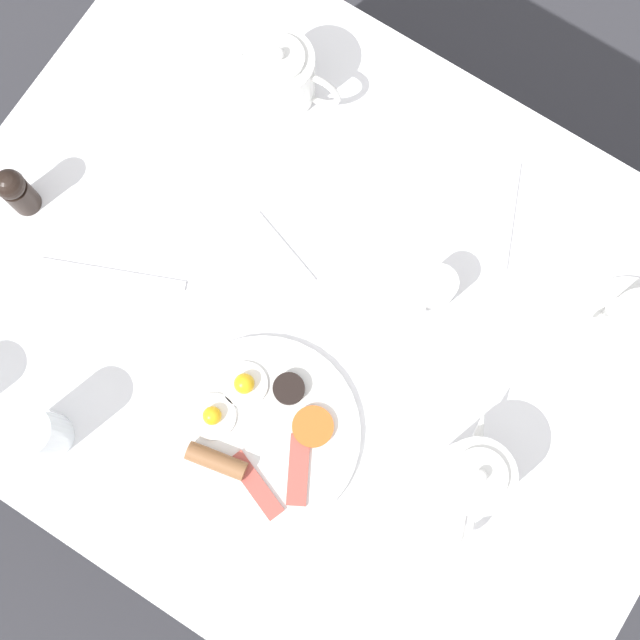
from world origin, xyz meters
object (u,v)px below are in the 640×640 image
water_glass_tall (39,433)px  teapot_near (473,478)px  knife_by_plate (112,274)px  teacup_with_saucer_left (634,323)px  breakfast_plate (260,432)px  creamer_jug (437,288)px  spoon_for_tea (284,248)px  fork_by_plate (509,216)px  salt_grinder (16,191)px  teapot_far (282,75)px

water_glass_tall → teapot_near: bearing=116.7°
knife_by_plate → teacup_with_saucer_left: bearing=116.6°
breakfast_plate → creamer_jug: bearing=161.5°
teapot_near → spoon_for_tea: size_ratio=1.36×
teapot_near → fork_by_plate: size_ratio=1.15×
salt_grinder → knife_by_plate: bearing=82.7°
water_glass_tall → creamer_jug: water_glass_tall is taller
breakfast_plate → creamer_jug: creamer_jug is taller
breakfast_plate → fork_by_plate: 0.50m
breakfast_plate → teapot_near: bearing=109.9°
breakfast_plate → water_glass_tall: bearing=-56.5°
spoon_for_tea → teapot_far: bearing=-146.8°
spoon_for_tea → fork_by_plate: bearing=131.1°
breakfast_plate → knife_by_plate: (-0.08, -0.32, -0.01)m
breakfast_plate → salt_grinder: salt_grinder is taller
teacup_with_saucer_left → knife_by_plate: size_ratio=0.72×
teapot_near → salt_grinder: 0.78m
water_glass_tall → spoon_for_tea: bearing=162.6°
teapot_far → knife_by_plate: bearing=72.7°
breakfast_plate → creamer_jug: 0.34m
teapot_near → teapot_far: (-0.36, -0.55, 0.00)m
salt_grinder → fork_by_plate: 0.74m
creamer_jug → breakfast_plate: bearing=-18.5°
spoon_for_tea → water_glass_tall: bearing=-17.4°
teapot_far → teapot_near: bearing=137.5°
creamer_jug → spoon_for_tea: creamer_jug is taller
creamer_jug → teapot_far: bearing=-112.2°
teapot_far → salt_grinder: size_ratio=1.86×
salt_grinder → teapot_near: bearing=90.2°
teapot_near → spoon_for_tea: (-0.15, -0.41, -0.05)m
breakfast_plate → knife_by_plate: bearing=-103.8°
fork_by_plate → creamer_jug: bearing=-11.9°
teapot_near → knife_by_plate: size_ratio=0.87×
teacup_with_saucer_left → spoon_for_tea: (0.18, -0.50, -0.03)m
teacup_with_saucer_left → creamer_jug: (0.11, -0.27, 0.00)m
creamer_jug → teapot_near: bearing=40.8°
breakfast_plate → creamer_jug: (-0.32, 0.11, 0.02)m
teapot_near → teapot_far: size_ratio=0.95×
salt_grinder → water_glass_tall: bearing=41.7°
spoon_for_tea → teacup_with_saucer_left: bearing=109.3°
water_glass_tall → creamer_jug: size_ratio=1.46×
water_glass_tall → fork_by_plate: water_glass_tall is taller
breakfast_plate → spoon_for_tea: size_ratio=2.09×
water_glass_tall → teapot_far: bearing=-179.1°
teacup_with_saucer_left → water_glass_tall: (0.60, -0.63, 0.03)m
teapot_near → teacup_with_saucer_left: 0.34m
knife_by_plate → spoon_for_tea: bearing=131.4°
teapot_near → creamer_jug: 0.28m
teapot_far → creamer_jug: (0.15, 0.37, -0.02)m
teacup_with_saucer_left → creamer_jug: bearing=-67.8°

